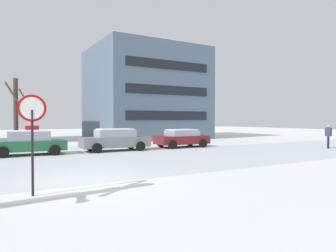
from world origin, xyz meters
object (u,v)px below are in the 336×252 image
parked_car_green (29,143)px  parked_car_maroon (182,138)px  pedestrian_crossing (328,134)px  stop_sign (32,125)px  parked_car_gray (115,140)px

parked_car_green → parked_car_maroon: (10.79, -0.29, -0.04)m
pedestrian_crossing → parked_car_green: bearing=161.8°
stop_sign → parked_car_maroon: size_ratio=0.69×
stop_sign → pedestrian_crossing: stop_sign is taller
parked_car_green → pedestrian_crossing: pedestrian_crossing is taller
parked_car_green → parked_car_gray: parked_car_gray is taller
parked_car_gray → pedestrian_crossing: bearing=-23.5°
parked_car_maroon → parked_car_green: bearing=178.5°
parked_car_gray → pedestrian_crossing: 15.65m
stop_sign → parked_car_gray: bearing=58.8°
parked_car_green → parked_car_gray: (5.39, -0.24, 0.02)m
parked_car_gray → pedestrian_crossing: pedestrian_crossing is taller
stop_sign → parked_car_green: 11.01m
parked_car_green → parked_car_maroon: parked_car_green is taller
parked_car_green → parked_car_maroon: 10.79m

